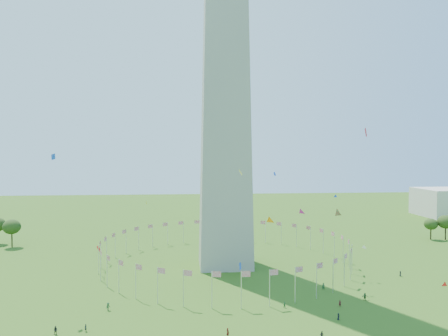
# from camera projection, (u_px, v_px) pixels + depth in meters

# --- Properties ---
(ground) EXTENTS (600.00, 600.00, 0.00)m
(ground) POSITION_uv_depth(u_px,v_px,m) (247.00, 325.00, 93.64)
(ground) COLOR #2B5112
(ground) RESTS_ON ground
(washington_monument) EXTENTS (16.80, 16.80, 169.00)m
(washington_monument) POSITION_uv_depth(u_px,v_px,m) (225.00, 6.00, 140.44)
(washington_monument) COLOR #A5A093
(washington_monument) RESTS_ON ground
(flag_ring) EXTENTS (80.24, 80.24, 9.00)m
(flag_ring) POSITION_uv_depth(u_px,v_px,m) (225.00, 252.00, 143.23)
(flag_ring) COLOR silver
(flag_ring) RESTS_ON ground
(crowd) EXTENTS (91.63, 62.38, 1.93)m
(crowd) POSITION_uv_depth(u_px,v_px,m) (294.00, 322.00, 93.03)
(crowd) COLOR slate
(crowd) RESTS_ON ground
(kites_aloft) EXTENTS (101.97, 71.35, 38.13)m
(kites_aloft) POSITION_uv_depth(u_px,v_px,m) (263.00, 215.00, 120.24)
(kites_aloft) COLOR orange
(kites_aloft) RESTS_ON ground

